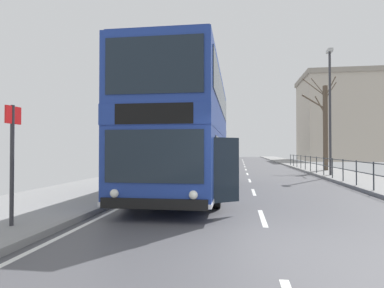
{
  "coord_description": "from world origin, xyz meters",
  "views": [
    {
      "loc": [
        -0.56,
        -5.48,
        1.67
      ],
      "look_at": [
        -2.17,
        5.48,
        1.86
      ],
      "focal_mm": 30.16,
      "sensor_mm": 36.0,
      "label": 1
    }
  ],
  "objects_px": {
    "bus_stop_sign_near": "(12,151)",
    "street_lamp_far_side": "(330,102)",
    "bare_tree_far_00": "(325,125)",
    "background_building_00": "(342,118)",
    "double_decker_bus_main": "(189,132)"
  },
  "relations": [
    {
      "from": "bus_stop_sign_near",
      "to": "street_lamp_far_side",
      "type": "distance_m",
      "value": 17.86
    },
    {
      "from": "street_lamp_far_side",
      "to": "bare_tree_far_00",
      "type": "relative_size",
      "value": 1.07
    },
    {
      "from": "bus_stop_sign_near",
      "to": "street_lamp_far_side",
      "type": "height_order",
      "value": "street_lamp_far_side"
    },
    {
      "from": "bus_stop_sign_near",
      "to": "bare_tree_far_00",
      "type": "xyz_separation_m",
      "value": [
        10.91,
        19.38,
        1.88
      ]
    },
    {
      "from": "bus_stop_sign_near",
      "to": "background_building_00",
      "type": "relative_size",
      "value": 0.19
    },
    {
      "from": "double_decker_bus_main",
      "to": "bare_tree_far_00",
      "type": "xyz_separation_m",
      "value": [
        8.33,
        12.81,
        1.16
      ]
    },
    {
      "from": "bare_tree_far_00",
      "to": "background_building_00",
      "type": "height_order",
      "value": "background_building_00"
    },
    {
      "from": "double_decker_bus_main",
      "to": "street_lamp_far_side",
      "type": "bearing_deg",
      "value": 47.01
    },
    {
      "from": "double_decker_bus_main",
      "to": "bare_tree_far_00",
      "type": "bearing_deg",
      "value": 56.97
    },
    {
      "from": "double_decker_bus_main",
      "to": "bus_stop_sign_near",
      "type": "xyz_separation_m",
      "value": [
        -2.59,
        -6.57,
        -0.72
      ]
    },
    {
      "from": "street_lamp_far_side",
      "to": "double_decker_bus_main",
      "type": "bearing_deg",
      "value": -132.99
    },
    {
      "from": "bus_stop_sign_near",
      "to": "bare_tree_far_00",
      "type": "relative_size",
      "value": 0.34
    },
    {
      "from": "bus_stop_sign_near",
      "to": "bare_tree_far_00",
      "type": "distance_m",
      "value": 22.32
    },
    {
      "from": "double_decker_bus_main",
      "to": "background_building_00",
      "type": "bearing_deg",
      "value": 65.97
    },
    {
      "from": "double_decker_bus_main",
      "to": "street_lamp_far_side",
      "type": "relative_size",
      "value": 1.45
    }
  ]
}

